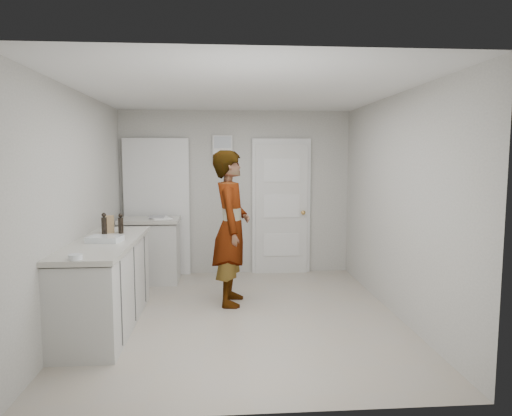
{
  "coord_description": "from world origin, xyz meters",
  "views": [
    {
      "loc": [
        -0.21,
        -5.0,
        1.78
      ],
      "look_at": [
        0.19,
        0.4,
        1.19
      ],
      "focal_mm": 32.0,
      "sensor_mm": 36.0,
      "label": 1
    }
  ],
  "objects": [
    {
      "name": "papers",
      "position": [
        -1.1,
        1.56,
        0.93
      ],
      "size": [
        0.37,
        0.41,
        0.01
      ],
      "primitive_type": "cube",
      "rotation": [
        0.0,
        0.0,
        0.41
      ],
      "color": "white",
      "rests_on": "side_counter"
    },
    {
      "name": "room_shell",
      "position": [
        -0.17,
        1.95,
        1.02
      ],
      "size": [
        4.0,
        4.0,
        4.0
      ],
      "color": "#A2A099",
      "rests_on": "ground"
    },
    {
      "name": "egg_bowl",
      "position": [
        -1.46,
        -1.1,
        0.95
      ],
      "size": [
        0.12,
        0.12,
        0.04
      ],
      "color": "silver",
      "rests_on": "main_counter"
    },
    {
      "name": "side_counter",
      "position": [
        -1.25,
        1.55,
        0.43
      ],
      "size": [
        0.84,
        0.61,
        0.93
      ],
      "color": "silver",
      "rests_on": "ground"
    },
    {
      "name": "ground",
      "position": [
        0.0,
        0.0,
        0.0
      ],
      "size": [
        4.0,
        4.0,
        0.0
      ],
      "primitive_type": "plane",
      "color": "#A99E8E",
      "rests_on": "ground"
    },
    {
      "name": "person",
      "position": [
        -0.11,
        0.49,
        0.94
      ],
      "size": [
        0.51,
        0.73,
        1.88
      ],
      "primitive_type": "imported",
      "rotation": [
        0.0,
        0.0,
        1.48
      ],
      "color": "silver",
      "rests_on": "ground"
    },
    {
      "name": "main_counter",
      "position": [
        -1.45,
        -0.2,
        0.43
      ],
      "size": [
        0.64,
        1.96,
        0.93
      ],
      "color": "silver",
      "rests_on": "ground"
    },
    {
      "name": "oil_cruet_b",
      "position": [
        -1.5,
        0.03,
        1.05
      ],
      "size": [
        0.06,
        0.06,
        0.27
      ],
      "color": "black",
      "rests_on": "main_counter"
    },
    {
      "name": "baking_dish",
      "position": [
        -1.42,
        -0.27,
        0.95
      ],
      "size": [
        0.36,
        0.28,
        0.06
      ],
      "rotation": [
        0.0,
        0.0,
        -0.17
      ],
      "color": "silver",
      "rests_on": "main_counter"
    },
    {
      "name": "cake_mix_box",
      "position": [
        -1.52,
        0.3,
        1.03
      ],
      "size": [
        0.13,
        0.08,
        0.2
      ],
      "primitive_type": "cube",
      "rotation": [
        0.0,
        0.0,
        0.21
      ],
      "color": "#A07F50",
      "rests_on": "main_counter"
    },
    {
      "name": "spice_jar",
      "position": [
        -1.39,
        0.32,
        0.97
      ],
      "size": [
        0.05,
        0.05,
        0.08
      ],
      "primitive_type": "cylinder",
      "color": "tan",
      "rests_on": "main_counter"
    },
    {
      "name": "oil_cruet_a",
      "position": [
        -1.37,
        0.26,
        1.03
      ],
      "size": [
        0.06,
        0.06,
        0.23
      ],
      "color": "black",
      "rests_on": "main_counter"
    }
  ]
}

